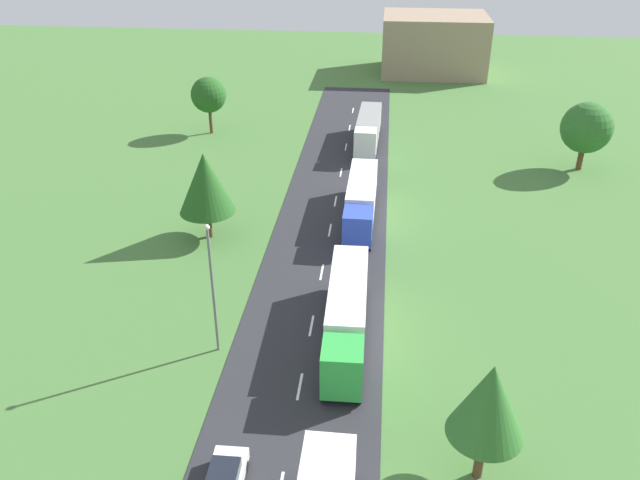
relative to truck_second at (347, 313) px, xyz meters
name	(u,v)px	position (x,y,z in m)	size (l,w,h in m)	color
road	(296,407)	(-2.49, -6.81, -2.12)	(10.00, 140.00, 0.06)	#2B2B30
lane_marking_centre	(289,443)	(-2.49, -9.58, -2.08)	(0.16, 123.64, 0.01)	white
truck_second	(347,313)	(0.00, 0.00, 0.00)	(2.69, 13.06, 3.63)	green
truck_third	(361,199)	(0.11, 18.16, -0.10)	(2.60, 12.89, 3.43)	blue
truck_fourth	(368,129)	(0.05, 37.77, -0.04)	(2.82, 12.31, 3.58)	white
lamppost_second	(212,284)	(-8.29, -1.95, 2.96)	(0.36, 0.36, 9.24)	slate
tree_oak	(489,401)	(7.48, -10.72, 2.89)	(3.83, 3.83, 7.19)	#513823
tree_birch	(209,95)	(-19.62, 40.38, 2.68)	(4.31, 4.31, 7.00)	#513823
tree_maple	(587,128)	(23.18, 32.73, 2.53)	(5.39, 5.39, 7.40)	#513823
tree_pine	(205,183)	(-12.80, 13.38, 2.94)	(4.79, 4.79, 7.74)	#513823
distant_building	(434,44)	(9.40, 74.62, 2.47)	(16.73, 13.63, 9.24)	#9E846B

